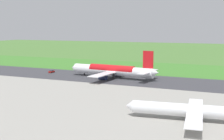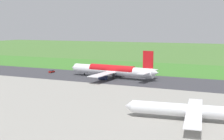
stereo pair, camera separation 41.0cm
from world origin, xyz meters
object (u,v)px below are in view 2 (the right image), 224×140
airliner_main (113,70)px  traffic_cone_orange (135,69)px  airliner_parked_near (192,110)px  no_stopping_sign (143,67)px  service_car_followme (52,71)px

airliner_main → traffic_cone_orange: size_ratio=98.45×
airliner_parked_near → no_stopping_sign: (49.94, -105.83, -1.89)m
airliner_parked_near → no_stopping_sign: airliner_parked_near is taller
service_car_followme → no_stopping_sign: size_ratio=1.91×
airliner_parked_near → traffic_cone_orange: airliner_parked_near is taller
airliner_main → no_stopping_sign: size_ratio=23.78×
airliner_main → traffic_cone_orange: airliner_main is taller
airliner_parked_near → traffic_cone_orange: 114.46m
no_stopping_sign → traffic_cone_orange: bearing=50.1°
airliner_main → no_stopping_sign: (-3.17, -44.36, -2.99)m
no_stopping_sign → service_car_followme: bearing=42.1°
airliner_main → no_stopping_sign: 44.58m
airliner_parked_near → no_stopping_sign: size_ratio=17.93×
service_car_followme → traffic_cone_orange: size_ratio=7.92×
airliner_parked_near → service_car_followme: airliner_parked_near is taller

